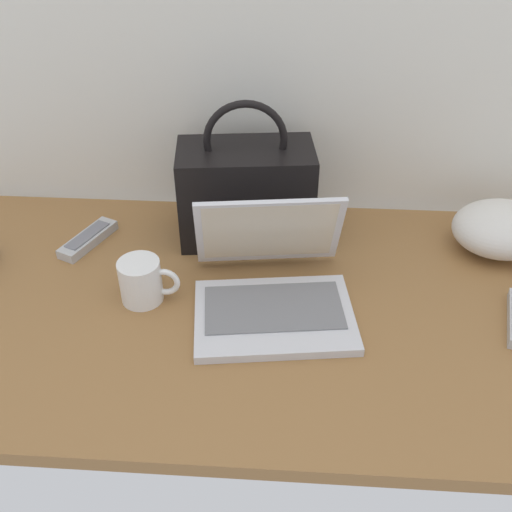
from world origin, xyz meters
TOP-DOWN VIEW (x-y plane):
  - desk at (0.00, 0.00)m, footprint 1.60×0.76m
  - laptop at (0.07, 0.00)m, footprint 0.34×0.33m
  - coffee_mug at (-0.19, 0.00)m, footprint 0.12×0.09m
  - remote_control_near at (-0.36, 0.19)m, footprint 0.11×0.16m
  - handbag at (0.00, 0.25)m, footprint 0.32×0.19m
  - cushion at (0.58, 0.22)m, footprint 0.24×0.21m

SIDE VIEW (x-z plane):
  - desk at x=0.00m, z-range 0.00..0.03m
  - remote_control_near at x=-0.36m, z-range 0.03..0.05m
  - laptop at x=0.07m, z-range -0.03..0.18m
  - coffee_mug at x=-0.19m, z-range 0.03..0.12m
  - cushion at x=0.58m, z-range 0.03..0.14m
  - handbag at x=0.00m, z-range -0.02..0.31m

